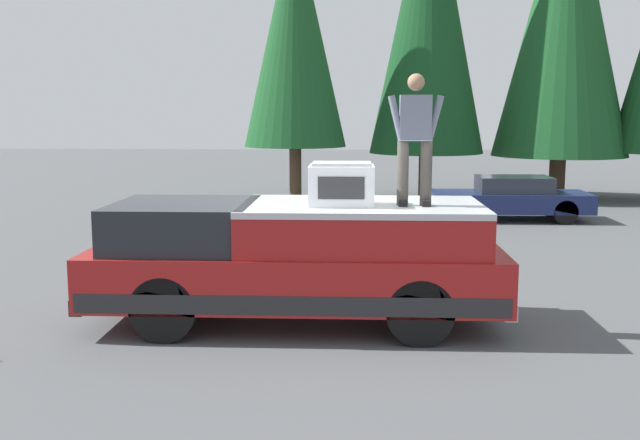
# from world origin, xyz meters

# --- Properties ---
(ground_plane) EXTENTS (90.00, 90.00, 0.00)m
(ground_plane) POSITION_xyz_m (0.00, 0.00, 0.00)
(ground_plane) COLOR #4C4F51
(pickup_truck) EXTENTS (2.01, 5.54, 1.65)m
(pickup_truck) POSITION_xyz_m (-0.15, 0.56, 0.87)
(pickup_truck) COLOR maroon
(pickup_truck) RESTS_ON ground
(compressor_unit) EXTENTS (0.65, 0.84, 0.56)m
(compressor_unit) POSITION_xyz_m (-0.33, -0.05, 1.93)
(compressor_unit) COLOR silver
(compressor_unit) RESTS_ON pickup_truck
(person_on_truck_bed) EXTENTS (0.29, 0.72, 1.69)m
(person_on_truck_bed) POSITION_xyz_m (-0.31, -0.99, 2.55)
(person_on_truck_bed) COLOR #423D38
(person_on_truck_bed) RESTS_ON pickup_truck
(parked_car_navy) EXTENTS (1.64, 4.10, 1.16)m
(parked_car_navy) POSITION_xyz_m (9.61, -4.37, 0.58)
(parked_car_navy) COLOR navy
(parked_car_navy) RESTS_ON ground
(conifer_left) EXTENTS (4.34, 4.34, 10.58)m
(conifer_left) POSITION_xyz_m (14.59, -6.94, 5.98)
(conifer_left) COLOR #4C3826
(conifer_left) RESTS_ON ground
(conifer_center_left) EXTENTS (3.69, 3.69, 10.62)m
(conifer_center_left) POSITION_xyz_m (14.33, -2.58, 6.05)
(conifer_center_left) COLOR #4C3826
(conifer_center_left) RESTS_ON ground
(conifer_center_right) EXTENTS (3.23, 3.23, 8.91)m
(conifer_center_right) POSITION_xyz_m (13.51, 1.65, 5.31)
(conifer_center_right) COLOR #4C3826
(conifer_center_right) RESTS_ON ground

